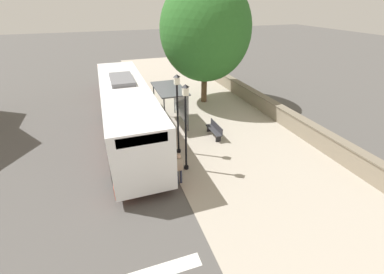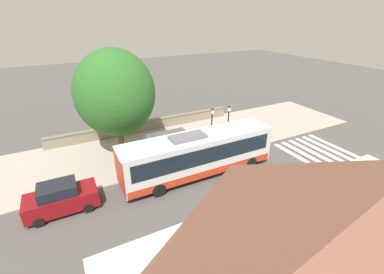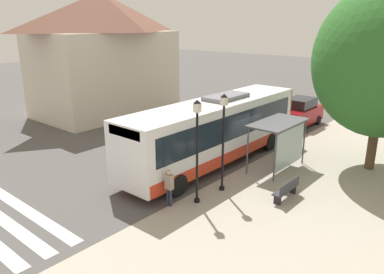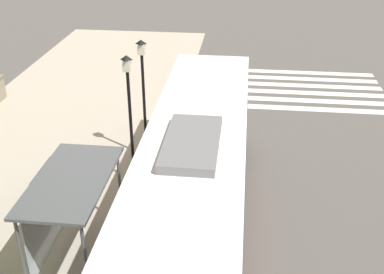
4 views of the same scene
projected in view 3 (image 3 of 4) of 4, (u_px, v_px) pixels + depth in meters
The scene contains 10 objects.
ground_plane at pixel (250, 164), 19.95m from camera, with size 120.00×120.00×0.00m, color #514F4C.
sidewalk_plaza at pixel (334, 187), 17.16m from camera, with size 9.00×44.00×0.02m.
background_building at pixel (104, 53), 29.70m from camera, with size 7.18×11.13×9.42m.
bus at pixel (215, 129), 19.65m from camera, with size 2.70×12.13×3.56m.
bus_shelter at pixel (281, 130), 18.60m from camera, with size 1.79×3.44×2.50m.
pedestrian at pixel (169, 185), 15.15m from camera, with size 0.34×0.22×1.61m.
bench at pixel (287, 189), 15.86m from camera, with size 0.40×1.72×0.88m.
street_lamp_near at pixel (197, 144), 14.96m from camera, with size 0.28×0.28×4.39m.
street_lamp_far at pixel (223, 135), 16.10m from camera, with size 0.28×0.28×4.40m.
parked_car_behind_bus at pixel (299, 113), 26.86m from camera, with size 2.00×4.28×2.03m.
Camera 3 is at (-9.72, 16.18, 7.31)m, focal length 35.00 mm.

